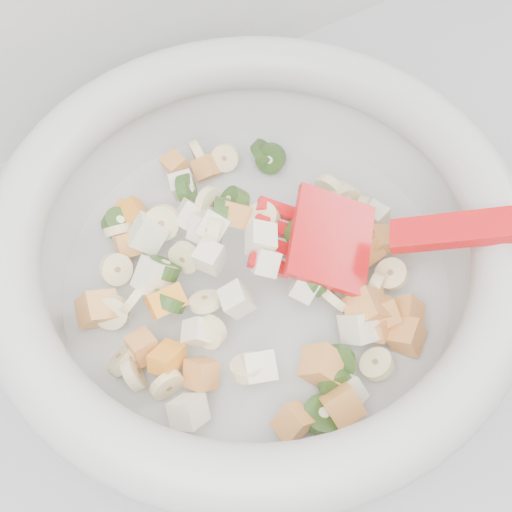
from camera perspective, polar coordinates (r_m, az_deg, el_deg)
counter at (r=0.93m, az=3.24°, el=-17.93°), size 2.00×0.60×0.90m
mixing_bowl at (r=0.46m, az=0.08°, el=0.66°), size 0.45×0.40×0.17m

